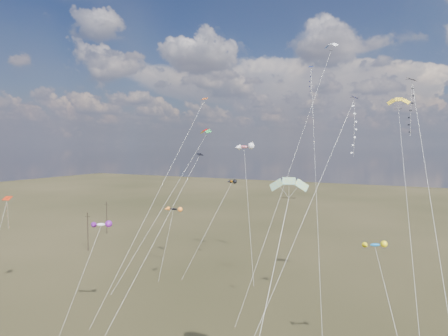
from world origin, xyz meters
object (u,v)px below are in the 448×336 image
at_px(diamond_black_high, 413,120).
at_px(parafoil_yellow, 399,100).
at_px(utility_pole_near, 88,231).
at_px(utility_pole_far, 107,217).
at_px(novelty_black_orange, 173,209).

xyz_separation_m(diamond_black_high, parafoil_yellow, (-2.19, 12.77, 3.32)).
bearing_deg(parafoil_yellow, utility_pole_near, 177.60).
relative_size(utility_pole_far, novelty_black_orange, 0.71).
height_order(utility_pole_far, diamond_black_high, diamond_black_high).
bearing_deg(utility_pole_near, parafoil_yellow, -2.40).
bearing_deg(novelty_black_orange, parafoil_yellow, -0.02).
relative_size(utility_pole_far, diamond_black_high, 0.27).
relative_size(utility_pole_near, utility_pole_far, 1.00).
relative_size(utility_pole_far, parafoil_yellow, 0.28).
xyz_separation_m(utility_pole_near, parafoil_yellow, (59.15, -2.48, 23.99)).
bearing_deg(diamond_black_high, utility_pole_near, 166.04).
height_order(diamond_black_high, novelty_black_orange, diamond_black_high).
bearing_deg(utility_pole_far, novelty_black_orange, -27.88).
relative_size(parafoil_yellow, novelty_black_orange, 2.55).
height_order(utility_pole_near, parafoil_yellow, parafoil_yellow).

